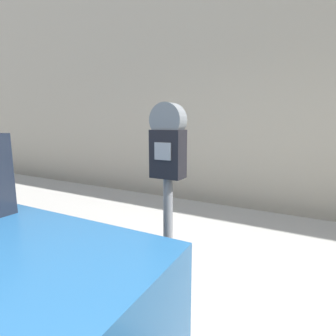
# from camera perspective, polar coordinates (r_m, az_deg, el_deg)

# --- Properties ---
(sidewalk) EXTENTS (24.00, 2.80, 0.10)m
(sidewalk) POSITION_cam_1_polar(r_m,az_deg,el_deg) (2.91, 17.98, -18.09)
(sidewalk) COLOR #9E9B96
(sidewalk) RESTS_ON ground_plane
(building_facade) EXTENTS (24.00, 0.30, 6.16)m
(building_facade) POSITION_cam_1_polar(r_m,az_deg,el_deg) (4.73, 25.11, 29.75)
(building_facade) COLOR beige
(building_facade) RESTS_ON ground_plane
(parking_meter) EXTENTS (0.21, 0.13, 1.40)m
(parking_meter) POSITION_cam_1_polar(r_m,az_deg,el_deg) (1.61, -0.01, -0.11)
(parking_meter) COLOR slate
(parking_meter) RESTS_ON sidewalk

